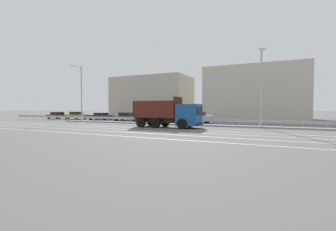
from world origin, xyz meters
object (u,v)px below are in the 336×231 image
at_px(parked_car_1, 76,115).
at_px(parked_car_2, 101,116).
at_px(median_road_sign, 151,114).
at_px(parked_car_3, 127,117).
at_px(street_lamp_1, 261,85).
at_px(parked_car_4, 164,117).
at_px(street_lamp_0, 81,91).
at_px(parked_car_5, 197,117).
at_px(dump_truck, 175,116).
at_px(parked_car_0, 58,115).

height_order(parked_car_1, parked_car_2, parked_car_1).
distance_m(median_road_sign, parked_car_3, 8.62).
distance_m(street_lamp_1, parked_car_4, 15.04).
distance_m(parked_car_2, parked_car_3, 5.93).
distance_m(street_lamp_0, parked_car_4, 13.36).
bearing_deg(parked_car_5, parked_car_4, 85.03).
relative_size(median_road_sign, parked_car_2, 0.50).
bearing_deg(parked_car_2, parked_car_5, -94.26).
height_order(dump_truck, parked_car_0, dump_truck).
distance_m(parked_car_2, parked_car_4, 12.63).
relative_size(street_lamp_0, parked_car_1, 2.05).
xyz_separation_m(dump_truck, parked_car_1, (-23.37, 8.44, -0.56)).
height_order(parked_car_3, parked_car_5, parked_car_5).
relative_size(street_lamp_1, parked_car_0, 1.84).
relative_size(street_lamp_0, parked_car_3, 1.70).
height_order(parked_car_2, parked_car_4, parked_car_4).
relative_size(parked_car_2, parked_car_3, 0.98).
relative_size(median_road_sign, street_lamp_1, 0.30).
bearing_deg(parked_car_3, parked_car_5, 86.20).
bearing_deg(parked_car_2, dump_truck, -118.76).
bearing_deg(parked_car_0, parked_car_2, 94.55).
bearing_deg(parked_car_4, parked_car_1, 89.05).
xyz_separation_m(median_road_sign, parked_car_5, (4.78, 4.75, -0.53)).
height_order(median_road_sign, parked_car_2, median_road_sign).
xyz_separation_m(dump_truck, street_lamp_0, (-17.20, 3.61, 3.41)).
distance_m(parked_car_0, parked_car_1, 4.71).
height_order(dump_truck, parked_car_5, dump_truck).
distance_m(median_road_sign, parked_car_1, 19.02).
bearing_deg(parked_car_3, street_lamp_1, 72.73).
distance_m(median_road_sign, parked_car_4, 4.92).
distance_m(street_lamp_0, street_lamp_1, 25.45).
distance_m(street_lamp_1, parked_car_3, 21.31).
height_order(dump_truck, parked_car_3, dump_truck).
relative_size(dump_truck, median_road_sign, 3.03).
height_order(street_lamp_1, parked_car_4, street_lamp_1).
distance_m(parked_car_3, parked_car_4, 6.71).
xyz_separation_m(parked_car_2, parked_car_5, (17.81, -0.50, 0.12)).
height_order(street_lamp_1, parked_car_5, street_lamp_1).
xyz_separation_m(street_lamp_0, parked_car_3, (5.08, 4.79, -3.99)).
xyz_separation_m(street_lamp_1, parked_car_5, (-8.47, 4.93, -3.69)).
xyz_separation_m(street_lamp_0, parked_car_5, (16.98, 4.73, -3.89)).
bearing_deg(median_road_sign, street_lamp_0, 179.90).
bearing_deg(median_road_sign, parked_car_0, 168.59).
relative_size(parked_car_2, parked_car_5, 1.05).
height_order(street_lamp_0, parked_car_4, street_lamp_0).
relative_size(parked_car_0, parked_car_2, 0.90).
height_order(street_lamp_1, parked_car_3, street_lamp_1).
distance_m(parked_car_2, parked_car_5, 17.82).
bearing_deg(street_lamp_0, parked_car_5, 15.57).
relative_size(parked_car_4, parked_car_5, 0.97).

